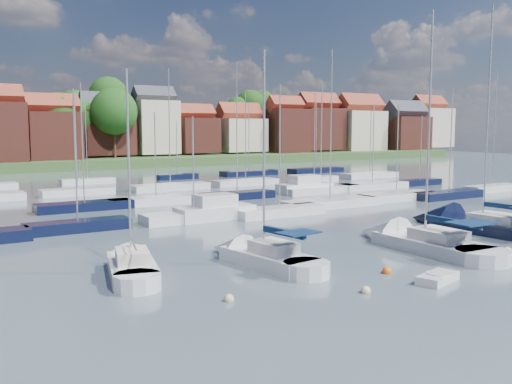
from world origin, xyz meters
TOP-DOWN VIEW (x-y plane):
  - ground at (0.00, 40.00)m, footprint 260.00×260.00m
  - sailboat_left at (-10.76, 4.27)m, footprint 3.92×10.15m
  - sailboat_centre at (0.65, 2.59)m, footprint 3.56×12.51m
  - sailboat_navy at (9.49, 4.99)m, footprint 4.30×13.74m
  - sailboat_far at (-17.95, 6.23)m, footprint 4.63×9.38m
  - tender at (-4.99, -4.31)m, footprint 2.91×1.90m
  - buoy_a at (-15.89, -1.36)m, footprint 0.48×0.48m
  - buoy_b at (-9.53, -3.75)m, footprint 0.49×0.49m
  - buoy_c at (-5.95, -1.59)m, footprint 0.54×0.54m
  - buoy_d at (4.55, -1.89)m, footprint 0.54×0.54m
  - buoy_e at (5.57, 6.79)m, footprint 0.43×0.43m
  - buoy_h at (5.33, 2.83)m, footprint 0.55×0.55m
  - marina_field at (1.91, 35.15)m, footprint 79.62×41.41m
  - far_shore_town at (2.23, 132.67)m, footprint 212.46×90.00m

SIDE VIEW (x-z plane):
  - ground at x=0.00m, z-range 0.00..0.00m
  - buoy_a at x=-15.89m, z-range -0.24..0.24m
  - buoy_b at x=-9.53m, z-range -0.25..0.25m
  - buoy_c at x=-5.95m, z-range -0.27..0.27m
  - buoy_d at x=4.55m, z-range -0.27..0.27m
  - buoy_e at x=5.57m, z-range -0.22..0.22m
  - buoy_h at x=5.33m, z-range -0.27..0.27m
  - tender at x=-4.99m, z-range -0.07..0.51m
  - sailboat_far at x=-17.95m, z-range -5.73..6.41m
  - sailboat_navy at x=9.49m, z-range -9.00..9.69m
  - sailboat_centre at x=0.65m, z-range -8.08..8.78m
  - sailboat_left at x=-10.76m, z-range -6.40..7.12m
  - marina_field at x=1.91m, z-range -7.53..8.40m
  - far_shore_town at x=2.23m, z-range -6.53..15.74m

